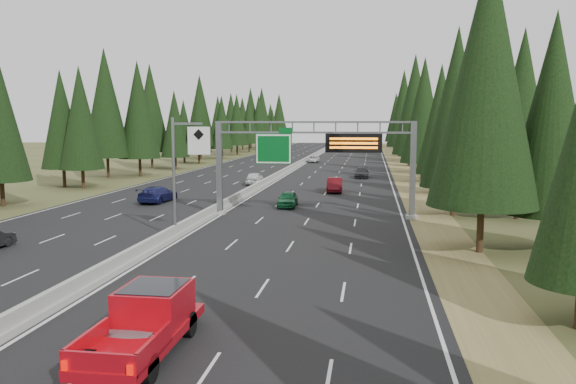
{
  "coord_description": "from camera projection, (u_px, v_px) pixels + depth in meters",
  "views": [
    {
      "loc": [
        12.9,
        -10.43,
        7.7
      ],
      "look_at": [
        8.38,
        20.0,
        3.93
      ],
      "focal_mm": 35.0,
      "sensor_mm": 36.0,
      "label": 1
    }
  ],
  "objects": [
    {
      "name": "hov_sign_pole",
      "position": [
        182.0,
        169.0,
        36.91
      ],
      "size": [
        2.8,
        0.5,
        8.0
      ],
      "color": "slate",
      "rests_on": "road"
    },
    {
      "name": "car_onc_white",
      "position": [
        255.0,
        178.0,
        70.25
      ],
      "size": [
        2.03,
        4.64,
        1.56
      ],
      "primitive_type": "imported",
      "rotation": [
        0.0,
        0.0,
        3.18
      ],
      "color": "silver",
      "rests_on": "road"
    },
    {
      "name": "shoulder_right",
      "position": [
        402.0,
        172.0,
        89.0
      ],
      "size": [
        3.6,
        260.0,
        0.06
      ],
      "primitive_type": "cube",
      "color": "olive",
      "rests_on": "ground"
    },
    {
      "name": "red_pickup",
      "position": [
        149.0,
        316.0,
        18.94
      ],
      "size": [
        2.26,
        6.33,
        2.06
      ],
      "color": "black",
      "rests_on": "road"
    },
    {
      "name": "road",
      "position": [
        291.0,
        170.0,
        91.6
      ],
      "size": [
        32.0,
        260.0,
        0.08
      ],
      "primitive_type": "cube",
      "color": "black",
      "rests_on": "ground"
    },
    {
      "name": "car_ahead_dkgrey",
      "position": [
        362.0,
        173.0,
        78.91
      ],
      "size": [
        2.01,
        4.86,
        1.41
      ],
      "primitive_type": "imported",
      "rotation": [
        0.0,
        0.0,
        0.01
      ],
      "color": "black",
      "rests_on": "road"
    },
    {
      "name": "median_barrier",
      "position": [
        291.0,
        168.0,
        91.55
      ],
      "size": [
        0.7,
        260.0,
        0.85
      ],
      "color": "gray",
      "rests_on": "road"
    },
    {
      "name": "sign_gantry",
      "position": [
        321.0,
        154.0,
        45.36
      ],
      "size": [
        16.75,
        0.98,
        7.8
      ],
      "color": "slate",
      "rests_on": "road"
    },
    {
      "name": "shoulder_left",
      "position": [
        186.0,
        169.0,
        94.19
      ],
      "size": [
        3.6,
        260.0,
        0.06
      ],
      "primitive_type": "cube",
      "color": "#38411E",
      "rests_on": "ground"
    },
    {
      "name": "car_ahead_dkred",
      "position": [
        335.0,
        185.0,
        62.53
      ],
      "size": [
        1.87,
        4.87,
        1.58
      ],
      "primitive_type": "imported",
      "rotation": [
        0.0,
        0.0,
        0.04
      ],
      "color": "#550C13",
      "rests_on": "road"
    },
    {
      "name": "car_ahead_far",
      "position": [
        344.0,
        148.0,
        158.59
      ],
      "size": [
        1.92,
        4.52,
        1.52
      ],
      "primitive_type": "imported",
      "rotation": [
        0.0,
        0.0,
        -0.03
      ],
      "color": "black",
      "rests_on": "road"
    },
    {
      "name": "tree_row_left",
      "position": [
        146.0,
        112.0,
        87.79
      ],
      "size": [
        12.62,
        244.31,
        18.94
      ],
      "color": "black",
      "rests_on": "ground"
    },
    {
      "name": "car_ahead_green",
      "position": [
        288.0,
        199.0,
        51.45
      ],
      "size": [
        1.87,
        4.27,
        1.43
      ],
      "primitive_type": "imported",
      "rotation": [
        0.0,
        0.0,
        0.04
      ],
      "color": "#156033",
      "rests_on": "road"
    },
    {
      "name": "car_onc_far",
      "position": [
        269.0,
        154.0,
        123.51
      ],
      "size": [
        3.23,
        6.07,
        1.63
      ],
      "primitive_type": "imported",
      "rotation": [
        0.0,
        0.0,
        3.23
      ],
      "color": "black",
      "rests_on": "road"
    },
    {
      "name": "silver_minivan",
      "position": [
        148.0,
        317.0,
        20.07
      ],
      "size": [
        2.68,
        5.3,
        1.44
      ],
      "primitive_type": "imported",
      "rotation": [
        0.0,
        0.0,
        0.06
      ],
      "color": "#A7A6AB",
      "rests_on": "road"
    },
    {
      "name": "tree_row_right",
      "position": [
        434.0,
        113.0,
        82.93
      ],
      "size": [
        12.28,
        241.18,
        18.52
      ],
      "color": "black",
      "rests_on": "ground"
    },
    {
      "name": "car_ahead_white",
      "position": [
        313.0,
        159.0,
        110.0
      ],
      "size": [
        2.17,
        4.64,
        1.29
      ],
      "primitive_type": "imported",
      "rotation": [
        0.0,
        0.0,
        0.01
      ],
      "color": "silver",
      "rests_on": "road"
    },
    {
      "name": "car_onc_blue",
      "position": [
        158.0,
        194.0,
        54.51
      ],
      "size": [
        2.64,
        5.55,
        1.56
      ],
      "primitive_type": "imported",
      "rotation": [
        0.0,
        0.0,
        3.06
      ],
      "color": "#161950",
      "rests_on": "road"
    }
  ]
}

